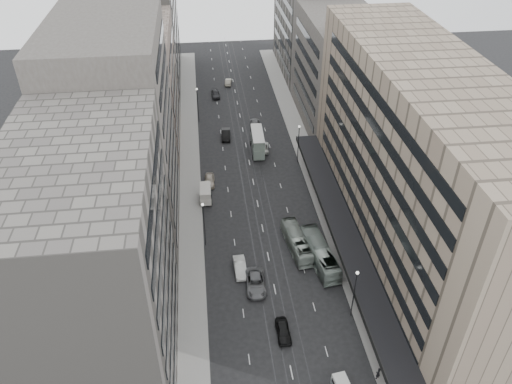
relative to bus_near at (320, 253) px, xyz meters
name	(u,v)px	position (x,y,z in m)	size (l,w,h in m)	color
ground	(276,294)	(-7.69, -5.99, -1.64)	(220.00, 220.00, 0.00)	black
sidewalk_right	(306,155)	(4.31, 31.51, -1.57)	(4.00, 125.00, 0.15)	gray
sidewalk_left	(190,162)	(-19.69, 31.51, -1.57)	(4.00, 125.00, 0.15)	gray
department_store	(417,168)	(13.76, 2.01, 13.31)	(19.20, 60.00, 30.00)	gray
building_right_mid	(339,71)	(13.81, 46.01, 10.36)	(15.00, 28.00, 24.00)	#46413C
building_right_far	(311,21)	(13.81, 76.01, 12.36)	(15.00, 32.00, 28.00)	#67625C
building_left_a	(97,271)	(-29.19, -13.99, 13.36)	(15.00, 28.00, 30.00)	#67625C
building_left_b	(119,136)	(-29.19, 13.01, 15.36)	(15.00, 26.00, 34.00)	#46413C
building_left_c	(137,90)	(-29.19, 40.01, 10.86)	(15.00, 28.00, 25.00)	gray
building_left_d	(146,30)	(-29.19, 73.01, 12.36)	(15.00, 38.00, 28.00)	#67625C
lamp_right_near	(355,289)	(2.01, -10.99, 3.56)	(0.44, 0.44, 8.32)	#262628
lamp_right_far	(299,140)	(2.01, 29.01, 3.56)	(0.44, 0.44, 8.32)	#262628
lamp_left_near	(204,219)	(-17.39, 6.01, 3.56)	(0.44, 0.44, 8.32)	#262628
lamp_left_far	(198,101)	(-17.39, 49.01, 3.56)	(0.44, 0.44, 8.32)	#262628
bus_near	(320,253)	(0.00, 0.00, 0.00)	(2.76, 11.78, 3.28)	gray
bus_far	(297,242)	(-2.98, 3.30, -0.20)	(2.42, 10.36, 2.89)	#95A197
double_decker	(258,142)	(-5.55, 33.94, 0.80)	(2.80, 8.35, 4.52)	gray
panel_van	(206,193)	(-16.89, 18.09, -0.12)	(2.25, 4.42, 2.76)	beige
sedan_0	(283,331)	(-7.81, -13.20, -0.88)	(1.79, 4.44, 1.51)	black
sedan_1	(240,267)	(-12.37, -0.73, -0.83)	(1.72, 4.94, 1.63)	silver
sedan_2	(256,283)	(-10.42, -4.20, -0.79)	(2.82, 6.12, 1.70)	#5E5E61
sedan_4	(210,180)	(-15.99, 23.28, -0.86)	(1.85, 4.60, 1.57)	#B2A594
sedan_5	(226,134)	(-11.70, 40.62, -0.78)	(1.82, 5.22, 1.72)	black
sedan_6	(263,147)	(-4.33, 34.54, -0.94)	(2.32, 5.03, 1.40)	white
sedan_7	(255,123)	(-4.76, 45.31, -0.90)	(2.08, 5.12, 1.49)	#525255
sedan_8	(215,94)	(-12.89, 62.05, -0.81)	(1.96, 4.87, 1.66)	#252528
sedan_9	(228,82)	(-9.10, 69.50, -0.92)	(1.52, 4.37, 1.44)	gray
pedestrian	(378,373)	(2.51, -21.08, -0.56)	(0.68, 0.45, 1.87)	black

